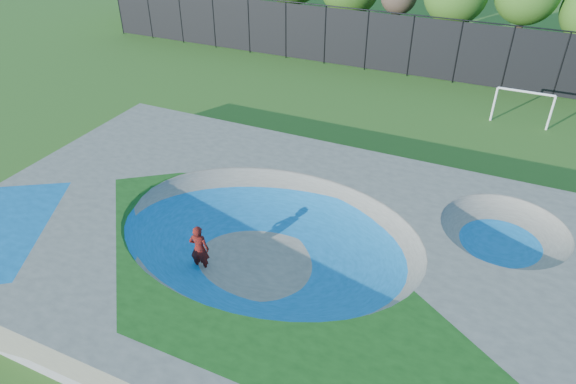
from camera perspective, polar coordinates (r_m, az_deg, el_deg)
name	(u,v)px	position (r m, az deg, el deg)	size (l,w,h in m)	color
ground	(268,262)	(18.77, -2.19, -7.78)	(120.00, 120.00, 0.00)	#2D5B19
skate_deck	(268,246)	(18.29, -2.24, -6.00)	(22.00, 14.00, 1.50)	gray
skater	(199,249)	(18.10, -9.82, -6.24)	(0.69, 0.46, 1.90)	#A8190D
skateboard	(202,269)	(18.69, -9.55, -8.44)	(0.78, 0.22, 0.05)	black
soccer_goal	(524,102)	(30.63, 24.73, 9.12)	(3.00, 0.12, 1.98)	white
fence	(411,45)	(35.73, 13.50, 15.60)	(48.09, 0.09, 4.04)	black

